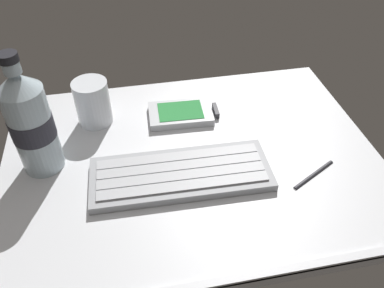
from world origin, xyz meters
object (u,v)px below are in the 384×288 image
object	(u,v)px
juice_cup	(93,104)
stylus_pen	(314,174)
water_bottle	(31,123)
keyboard	(181,174)
handheld_device	(184,113)

from	to	relation	value
juice_cup	stylus_pen	size ratio (longest dim) A/B	0.89
juice_cup	water_bottle	world-z (taller)	water_bottle
water_bottle	keyboard	bearing A→B (deg)	-18.47
keyboard	water_bottle	bearing A→B (deg)	161.53
stylus_pen	keyboard	bearing A→B (deg)	141.93
handheld_device	keyboard	bearing A→B (deg)	-101.89
keyboard	handheld_device	xyz separation A→B (cm)	(3.33, 15.82, -0.08)
handheld_device	stylus_pen	size ratio (longest dim) A/B	1.37
juice_cup	stylus_pen	xyz separation A→B (cm)	(34.70, -21.47, -3.56)
keyboard	juice_cup	xyz separation A→B (cm)	(-13.30, 17.74, 3.10)
handheld_device	stylus_pen	distance (cm)	26.63
keyboard	juice_cup	distance (cm)	22.38
water_bottle	stylus_pen	world-z (taller)	water_bottle
juice_cup	stylus_pen	distance (cm)	40.96
keyboard	handheld_device	bearing A→B (deg)	78.11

